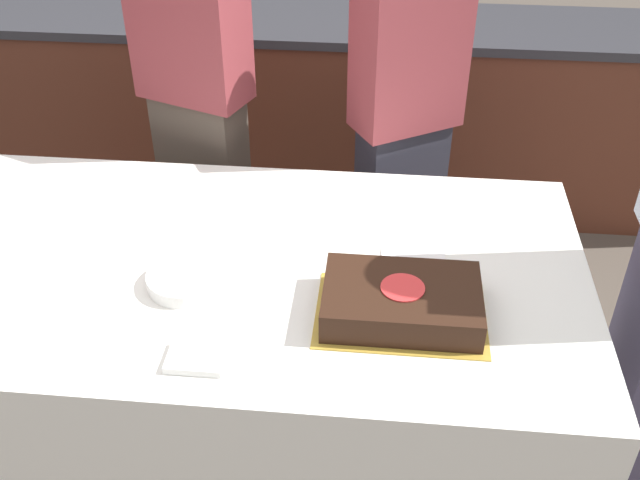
% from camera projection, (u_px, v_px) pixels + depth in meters
% --- Properties ---
extents(ground_plane, '(14.00, 14.00, 0.00)m').
position_uv_depth(ground_plane, '(254.00, 431.00, 2.65)').
color(ground_plane, brown).
extents(back_counter, '(4.40, 0.58, 0.92)m').
position_uv_depth(back_counter, '(304.00, 109.00, 3.70)').
color(back_counter, '#5B2D1E').
rests_on(back_counter, ground_plane).
extents(dining_table, '(2.05, 1.11, 0.75)m').
position_uv_depth(dining_table, '(247.00, 354.00, 2.43)').
color(dining_table, white).
rests_on(dining_table, ground_plane).
extents(cake, '(0.46, 0.32, 0.10)m').
position_uv_depth(cake, '(402.00, 302.00, 2.00)').
color(cake, gold).
rests_on(cake, dining_table).
extents(plate_stack, '(0.22, 0.22, 0.04)m').
position_uv_depth(plate_stack, '(185.00, 279.00, 2.12)').
color(plate_stack, white).
rests_on(plate_stack, dining_table).
extents(side_plate_near_cake, '(0.19, 0.19, 0.00)m').
position_uv_depth(side_plate_near_cake, '(413.00, 254.00, 2.25)').
color(side_plate_near_cake, white).
rests_on(side_plate_near_cake, dining_table).
extents(utensil_pile, '(0.15, 0.11, 0.02)m').
position_uv_depth(utensil_pile, '(196.00, 358.00, 1.88)').
color(utensil_pile, white).
rests_on(utensil_pile, dining_table).
extents(person_cutting_cake, '(0.43, 0.37, 1.60)m').
position_uv_depth(person_cutting_cake, '(405.00, 124.00, 2.75)').
color(person_cutting_cake, '#282833').
rests_on(person_cutting_cake, ground_plane).
extents(person_standing_back, '(0.45, 0.33, 1.73)m').
position_uv_depth(person_standing_back, '(196.00, 98.00, 2.77)').
color(person_standing_back, '#4C4238').
rests_on(person_standing_back, ground_plane).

